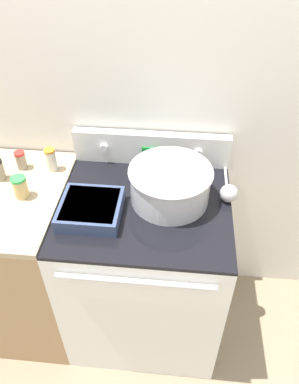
# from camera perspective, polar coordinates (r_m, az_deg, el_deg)

# --- Properties ---
(ground_plane) EXTENTS (12.00, 12.00, 0.00)m
(ground_plane) POSITION_cam_1_polar(r_m,az_deg,el_deg) (2.29, -1.53, -25.75)
(ground_plane) COLOR gray
(kitchen_wall) EXTENTS (8.00, 0.05, 2.50)m
(kitchen_wall) POSITION_cam_1_polar(r_m,az_deg,el_deg) (1.83, 0.50, 13.39)
(kitchen_wall) COLOR silver
(kitchen_wall) RESTS_ON ground_plane
(stove_range) EXTENTS (0.78, 0.72, 0.95)m
(stove_range) POSITION_cam_1_polar(r_m,az_deg,el_deg) (2.05, -0.62, -11.56)
(stove_range) COLOR white
(stove_range) RESTS_ON ground_plane
(control_panel) EXTENTS (0.78, 0.07, 0.17)m
(control_panel) POSITION_cam_1_polar(r_m,az_deg,el_deg) (1.89, 0.29, 6.70)
(control_panel) COLOR white
(control_panel) RESTS_ON stove_range
(side_counter) EXTENTS (0.49, 0.69, 0.96)m
(side_counter) POSITION_cam_1_polar(r_m,az_deg,el_deg) (2.18, -17.72, -9.64)
(side_counter) COLOR tan
(side_counter) RESTS_ON ground_plane
(mixing_bowl) EXTENTS (0.37, 0.37, 0.17)m
(mixing_bowl) POSITION_cam_1_polar(r_m,az_deg,el_deg) (1.67, 3.17, 1.35)
(mixing_bowl) COLOR silver
(mixing_bowl) RESTS_ON stove_range
(casserole_dish) EXTENTS (0.26, 0.26, 0.07)m
(casserole_dish) POSITION_cam_1_polar(r_m,az_deg,el_deg) (1.64, -8.95, -2.46)
(casserole_dish) COLOR #38476B
(casserole_dish) RESTS_ON stove_range
(ladle) EXTENTS (0.08, 0.29, 0.08)m
(ladle) POSITION_cam_1_polar(r_m,az_deg,el_deg) (1.74, 11.98, -0.04)
(ladle) COLOR #B7B7B7
(ladle) RESTS_ON stove_range
(spice_jar_orange_cap) EXTENTS (0.05, 0.05, 0.12)m
(spice_jar_orange_cap) POSITION_cam_1_polar(r_m,az_deg,el_deg) (1.90, -14.76, 4.80)
(spice_jar_orange_cap) COLOR beige
(spice_jar_orange_cap) RESTS_ON side_counter
(spice_jar_green_cap) EXTENTS (0.07, 0.07, 0.11)m
(spice_jar_green_cap) POSITION_cam_1_polar(r_m,az_deg,el_deg) (1.78, -19.08, 0.71)
(spice_jar_green_cap) COLOR tan
(spice_jar_green_cap) RESTS_ON side_counter
(spice_jar_red_cap) EXTENTS (0.05, 0.05, 0.09)m
(spice_jar_red_cap) POSITION_cam_1_polar(r_m,az_deg,el_deg) (1.96, -19.00, 4.62)
(spice_jar_red_cap) COLOR gray
(spice_jar_red_cap) RESTS_ON side_counter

